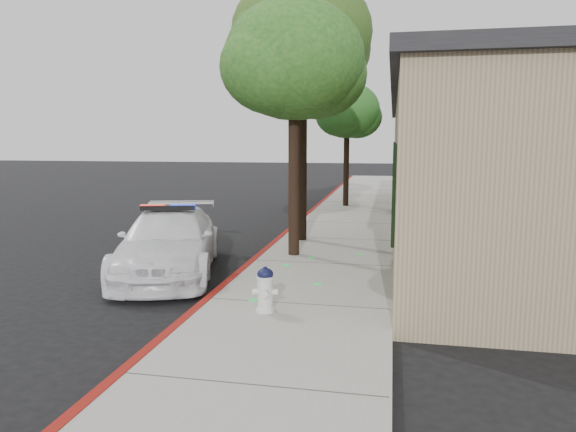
% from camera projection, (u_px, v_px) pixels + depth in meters
% --- Properties ---
extents(ground, '(120.00, 120.00, 0.00)m').
position_uv_depth(ground, '(205.00, 306.00, 9.11)').
color(ground, black).
rests_on(ground, ground).
extents(sidewalk, '(3.20, 60.00, 0.15)m').
position_uv_depth(sidewalk, '(320.00, 266.00, 11.70)').
color(sidewalk, gray).
rests_on(sidewalk, ground).
extents(red_curb, '(0.14, 60.00, 0.16)m').
position_uv_depth(red_curb, '(253.00, 263.00, 12.00)').
color(red_curb, maroon).
rests_on(red_curb, ground).
extents(clapboard_building, '(7.30, 20.89, 4.24)m').
position_uv_depth(clapboard_building, '(509.00, 164.00, 16.25)').
color(clapboard_building, '#9C8366').
rests_on(clapboard_building, ground).
extents(police_car, '(3.12, 5.09, 1.50)m').
position_uv_depth(police_car, '(169.00, 242.00, 11.29)').
color(police_car, white).
rests_on(police_car, ground).
extents(fire_hydrant, '(0.42, 0.36, 0.73)m').
position_uv_depth(fire_hydrant, '(265.00, 289.00, 8.31)').
color(fire_hydrant, silver).
rests_on(fire_hydrant, sidewalk).
extents(street_tree_near, '(3.25, 3.24, 5.89)m').
position_uv_depth(street_tree_near, '(294.00, 66.00, 11.94)').
color(street_tree_near, black).
rests_on(street_tree_near, sidewalk).
extents(street_tree_mid, '(3.70, 3.86, 7.06)m').
position_uv_depth(street_tree_mid, '(302.00, 40.00, 13.81)').
color(street_tree_mid, black).
rests_on(street_tree_mid, sidewalk).
extents(street_tree_far, '(2.77, 2.74, 5.08)m').
position_uv_depth(street_tree_far, '(348.00, 113.00, 21.51)').
color(street_tree_far, black).
rests_on(street_tree_far, sidewalk).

